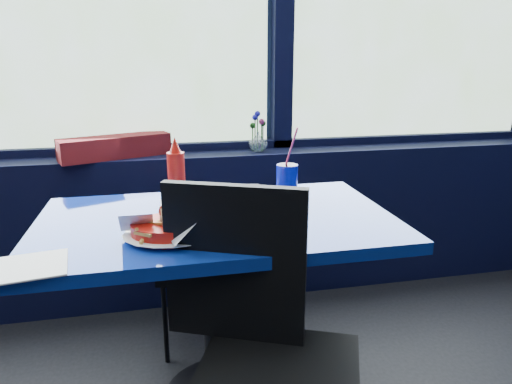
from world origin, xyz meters
The scene contains 10 objects.
window_sill centered at (0.00, 2.87, 0.40)m, with size 5.00×0.26×0.80m, color black.
near_table centered at (0.30, 2.00, 0.57)m, with size 1.20×0.70×0.75m.
chair_near_front centered at (0.36, 1.60, 0.54)m, with size 0.56×0.56×0.95m.
chair_near_back centered at (0.30, 2.33, 0.46)m, with size 0.43×0.43×0.80m.
planter_box centered at (-0.09, 2.84, 0.85)m, with size 0.53×0.13×0.11m, color maroon.
flower_vase centered at (0.63, 2.84, 0.86)m, with size 0.12×0.12×0.21m.
food_basket centered at (0.16, 1.86, 0.79)m, with size 0.32×0.32×0.10m.
ketchup_bottle centered at (0.18, 2.23, 0.86)m, with size 0.07×0.07×0.24m.
soda_cup centered at (0.59, 2.17, 0.82)m, with size 0.08×0.08×0.28m.
napkin centered at (-0.22, 1.72, 0.75)m, with size 0.17×0.17×0.00m, color white.
Camera 1 is at (0.13, 0.54, 1.27)m, focal length 32.00 mm.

